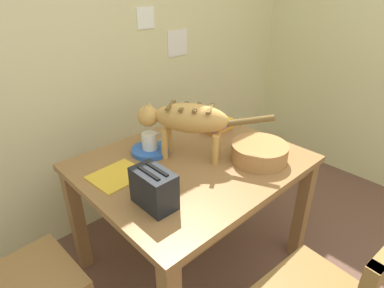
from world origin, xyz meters
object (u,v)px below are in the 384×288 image
Objects in this scene: saucer_bowl at (150,150)px; toaster at (154,188)px; magazine at (117,175)px; wicker_basket at (259,152)px; coffee_mug at (150,141)px; dining_table at (192,174)px; wooden_chair_near at (13,288)px; cat at (186,120)px; book_stack at (217,125)px.

toaster reaches higher than saucer_bowl.
wicker_basket is (0.65, -0.39, 0.05)m from magazine.
coffee_mug is 0.29m from magazine.
dining_table is 8.74× the size of coffee_mug.
toaster is at bearing -156.10° from dining_table.
wicker_basket is at bearing 72.37° from wooden_chair_near.
toaster is at bearing 173.14° from wicker_basket.
book_stack is at bearing -15.23° from cat.
wooden_chair_near reaches higher than toaster.
book_stack is 0.44m from wicker_basket.
dining_table is 0.32m from cat.
saucer_bowl is 0.51m from book_stack.
coffee_mug is 0.64× the size of book_stack.
toaster is at bearing 63.64° from wooden_chair_near.
book_stack is 1.03× the size of toaster.
wooden_chair_near reaches higher than dining_table.
cat reaches higher than toaster.
toaster is at bearing -124.59° from coffee_mug.
dining_table is 0.30m from coffee_mug.
magazine is at bearing -177.41° from book_stack.
toaster is at bearing -94.60° from magazine.
dining_table is 1.23× the size of wooden_chair_near.
dining_table is at bearing 23.90° from toaster.
coffee_mug is 0.50m from book_stack.
toaster is at bearing -124.23° from saucer_bowl.
dining_table is 1.85× the size of cat.
toaster is (-0.38, -0.17, 0.17)m from dining_table.
wooden_chair_near reaches higher than magazine.
wooden_chair_near reaches higher than coffee_mug.
cat is 3.11× the size of toaster.
cat is 0.66× the size of wooden_chair_near.
cat is 2.04× the size of wicker_basket.
cat is at bearing 85.96° from dining_table.
cat is at bearing -57.44° from coffee_mug.
coffee_mug is at bearing 174.33° from book_stack.
cat reaches higher than saucer_bowl.
wicker_basket is at bearing -82.04° from cat.
book_stack is at bearing 73.73° from wicker_basket.
saucer_bowl is at bearing 116.39° from dining_table.
dining_table is at bearing -24.85° from magazine.
wooden_chair_near is (-0.57, -0.06, -0.28)m from magazine.
dining_table is 4.56× the size of magazine.
toaster reaches higher than dining_table.
cat is at bearing -56.61° from saucer_bowl.
saucer_bowl is (-0.11, 0.23, 0.10)m from dining_table.
book_stack is at bearing -1.72° from magazine.
coffee_mug is 0.52× the size of magazine.
toaster is 0.21× the size of wooden_chair_near.
magazine is at bearing -162.54° from saucer_bowl.
wicker_basket is (0.27, -0.25, 0.14)m from dining_table.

